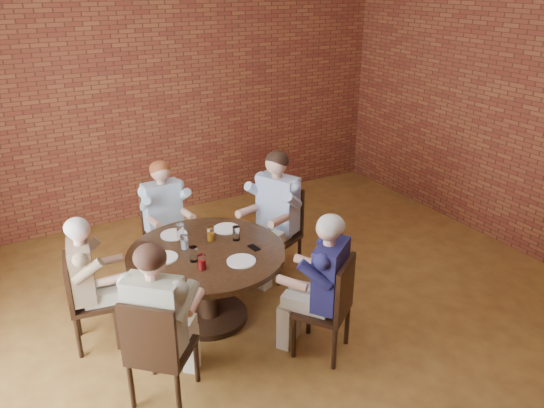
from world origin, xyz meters
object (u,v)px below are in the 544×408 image
chair_b (164,229)px  diner_c (91,283)px  chair_c (84,298)px  diner_b (166,219)px  diner_d (160,323)px  chair_e (332,304)px  dining_table (207,272)px  diner_a (274,215)px  chair_d (157,349)px  chair_a (279,227)px  diner_e (323,286)px  smartphone (254,248)px

chair_b → diner_c: size_ratio=0.74×
chair_c → chair_b: bearing=-38.9°
diner_b → diner_d: (-0.67, -1.82, 0.03)m
chair_b → chair_e: bearing=-72.3°
dining_table → diner_c: size_ratio=1.17×
diner_b → chair_b: bearing=90.0°
diner_a → chair_e: diner_a is taller
chair_b → chair_d: bearing=-112.5°
chair_d → chair_c: bearing=-29.1°
chair_b → chair_d: (-0.73, -1.96, 0.01)m
chair_a → diner_c: diner_c is taller
diner_a → diner_d: (-1.70, -1.23, -0.02)m
chair_a → diner_d: diner_d is taller
diner_b → dining_table: bearing=-90.0°
diner_c → chair_d: size_ratio=1.31×
chair_d → diner_b: bearing=-68.5°
chair_a → diner_b: size_ratio=0.75×
diner_a → diner_e: 1.42m
chair_a → chair_e: 1.54m
diner_a → chair_d: diner_a is taller
diner_c → diner_a: bearing=-72.5°
chair_c → diner_d: (0.39, -0.95, 0.20)m
chair_b → chair_c: size_ratio=1.03×
diner_a → chair_b: 1.25m
diner_d → diner_e: 1.39m
chair_a → diner_c: 2.14m
diner_b → chair_c: size_ratio=1.46×
dining_table → chair_a: chair_a is taller
diner_e → smartphone: (-0.26, 0.76, 0.08)m
dining_table → diner_c: (-1.03, 0.17, 0.10)m
diner_c → smartphone: diner_c is taller
chair_d → chair_e: 1.51m
diner_d → chair_e: size_ratio=1.46×
chair_e → diner_d: bearing=-45.2°
dining_table → chair_e: size_ratio=1.57×
dining_table → diner_d: size_ratio=1.07×
diner_d → diner_e: size_ratio=1.02×
diner_b → chair_e: size_ratio=1.39×
diner_b → chair_d: 2.03m
diner_a → diner_d: diner_a is taller
dining_table → chair_d: chair_d is taller
diner_e → chair_b: bearing=-106.8°
dining_table → diner_b: diner_b is taller
chair_b → chair_d: 2.10m
diner_b → diner_a: bearing=-31.9°
chair_c → chair_d: bearing=-152.6°
diner_e → chair_d: bearing=-39.7°
diner_a → chair_d: size_ratio=1.47×
chair_a → diner_b: 1.25m
chair_b → diner_a: bearing=-35.1°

